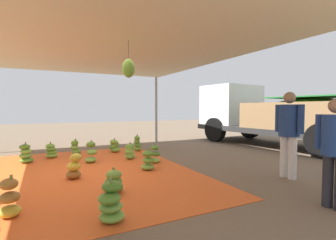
{
  "coord_description": "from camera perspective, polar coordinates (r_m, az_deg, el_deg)",
  "views": [
    {
      "loc": [
        5.63,
        -0.91,
        1.41
      ],
      "look_at": [
        -0.61,
        2.23,
        1.08
      ],
      "focal_mm": 26.71,
      "sensor_mm": 36.0,
      "label": 1
    }
  ],
  "objects": [
    {
      "name": "ground_plane",
      "position": [
        7.0,
        7.97,
        -8.92
      ],
      "size": [
        40.0,
        40.0,
        0.0
      ],
      "primitive_type": "plane",
      "color": "brown"
    },
    {
      "name": "tarp_orange",
      "position": [
        5.88,
        -17.36,
        -11.24
      ],
      "size": [
        5.88,
        4.2,
        0.01
      ],
      "primitive_type": "cube",
      "color": "#E05B23",
      "rests_on": "ground"
    },
    {
      "name": "tent_canopy",
      "position": [
        5.83,
        -18.58,
        15.24
      ],
      "size": [
        8.0,
        7.0,
        2.77
      ],
      "color": "#9EA0A5",
      "rests_on": "ground"
    },
    {
      "name": "banana_bunch_0",
      "position": [
        3.3,
        -12.86,
        -18.07
      ],
      "size": [
        0.45,
        0.44,
        0.56
      ],
      "color": "#6B9E38",
      "rests_on": "tarp_orange"
    },
    {
      "name": "banana_bunch_1",
      "position": [
        6.76,
        -17.14,
        -7.24
      ],
      "size": [
        0.36,
        0.36,
        0.58
      ],
      "color": "#75A83D",
      "rests_on": "tarp_orange"
    },
    {
      "name": "banana_bunch_2",
      "position": [
        6.45,
        -2.98,
        -7.95
      ],
      "size": [
        0.33,
        0.35,
        0.51
      ],
      "color": "#75A83D",
      "rests_on": "tarp_orange"
    },
    {
      "name": "banana_bunch_3",
      "position": [
        3.94,
        -32.44,
        -15.01
      ],
      "size": [
        0.32,
        0.32,
        0.55
      ],
      "color": "gold",
      "rests_on": "tarp_orange"
    },
    {
      "name": "banana_bunch_4",
      "position": [
        7.4,
        -29.71,
        -6.8
      ],
      "size": [
        0.38,
        0.4,
        0.53
      ],
      "color": "#518428",
      "rests_on": "tarp_orange"
    },
    {
      "name": "banana_bunch_6",
      "position": [
        8.21,
        -6.98,
        -5.45
      ],
      "size": [
        0.3,
        0.28,
        0.54
      ],
      "color": "#6B9E38",
      "rests_on": "tarp_orange"
    },
    {
      "name": "banana_bunch_7",
      "position": [
        4.36,
        -12.3,
        -13.66
      ],
      "size": [
        0.38,
        0.38,
        0.42
      ],
      "color": "#518428",
      "rests_on": "tarp_orange"
    },
    {
      "name": "banana_bunch_8",
      "position": [
        7.82,
        -25.09,
        -6.48
      ],
      "size": [
        0.42,
        0.42,
        0.45
      ],
      "color": "#75A83D",
      "rests_on": "tarp_orange"
    },
    {
      "name": "banana_bunch_9",
      "position": [
        8.0,
        -20.38,
        -6.0
      ],
      "size": [
        0.33,
        0.35,
        0.48
      ],
      "color": "#518428",
      "rests_on": "tarp_orange"
    },
    {
      "name": "banana_bunch_10",
      "position": [
        5.74,
        -4.58,
        -9.33
      ],
      "size": [
        0.42,
        0.42,
        0.49
      ],
      "color": "#75A83D",
      "rests_on": "tarp_orange"
    },
    {
      "name": "banana_bunch_11",
      "position": [
        8.17,
        -12.1,
        -5.85
      ],
      "size": [
        0.42,
        0.42,
        0.45
      ],
      "color": "#75A83D",
      "rests_on": "tarp_orange"
    },
    {
      "name": "banana_bunch_12",
      "position": [
        6.99,
        -8.7,
        -7.19
      ],
      "size": [
        0.39,
        0.39,
        0.46
      ],
      "color": "#6B9E38",
      "rests_on": "tarp_orange"
    },
    {
      "name": "banana_bunch_14",
      "position": [
        5.36,
        -20.61,
        -10.02
      ],
      "size": [
        0.4,
        0.41,
        0.54
      ],
      "color": "#996628",
      "rests_on": "tarp_orange"
    },
    {
      "name": "cargo_truck_main",
      "position": [
        10.31,
        22.52,
        1.35
      ],
      "size": [
        6.53,
        3.14,
        2.4
      ],
      "color": "#2D2D2D",
      "rests_on": "ground"
    },
    {
      "name": "worker_1",
      "position": [
        5.55,
        25.87,
        -1.66
      ],
      "size": [
        0.64,
        0.39,
        1.73
      ],
      "color": "silver",
      "rests_on": "ground"
    },
    {
      "name": "worker_2",
      "position": [
        4.18,
        33.85,
        -4.73
      ],
      "size": [
        0.57,
        0.35,
        1.54
      ],
      "color": "#26262D",
      "rests_on": "ground"
    }
  ]
}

